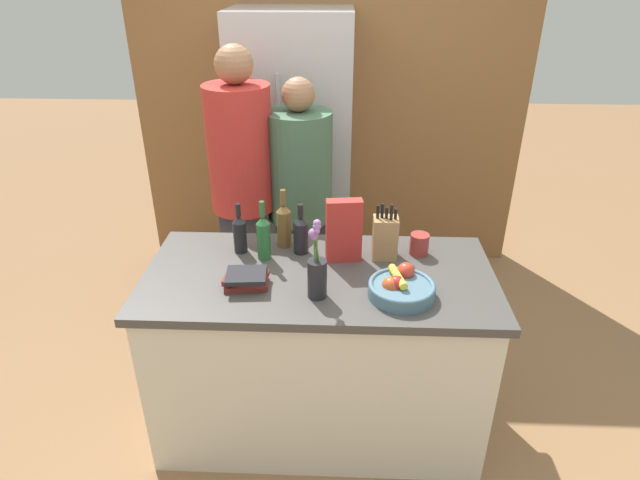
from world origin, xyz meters
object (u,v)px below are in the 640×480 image
cereal_box (344,231)px  bottle_water (301,234)px  person_in_blue (300,199)px  coffee_mug (419,244)px  bottle_wine (240,233)px  person_at_sink (243,185)px  refrigerator (294,156)px  bottle_oil (284,224)px  knife_block (385,237)px  fruit_bowl (401,287)px  flower_vase (316,272)px  book_stack (246,279)px  bottle_vinegar (264,236)px

cereal_box → bottle_water: bearing=162.7°
cereal_box → person_in_blue: size_ratio=0.19×
cereal_box → coffee_mug: cereal_box is taller
bottle_wine → person_at_sink: bearing=98.5°
refrigerator → bottle_oil: refrigerator is taller
knife_block → bottle_oil: 0.49m
person_at_sink → cereal_box: bearing=-56.0°
fruit_bowl → bottle_oil: bearing=141.8°
bottle_oil → person_at_sink: person_at_sink is taller
coffee_mug → person_in_blue: size_ratio=0.08×
knife_block → bottle_oil: bottle_oil is taller
knife_block → cereal_box: 0.20m
refrigerator → flower_vase: size_ratio=5.29×
refrigerator → person_at_sink: bearing=-109.9°
flower_vase → bottle_oil: flower_vase is taller
cereal_box → flower_vase: bearing=-109.9°
person_in_blue → cereal_box: bearing=-74.8°
cereal_box → coffee_mug: size_ratio=2.33×
flower_vase → person_in_blue: bearing=98.0°
bottle_oil → person_in_blue: size_ratio=0.19×
refrigerator → knife_block: (0.54, -1.28, 0.05)m
book_stack → bottle_water: 0.38m
bottle_water → bottle_vinegar: bearing=-159.2°
flower_vase → coffee_mug: (0.47, 0.39, -0.07)m
cereal_box → book_stack: cereal_box is taller
flower_vase → knife_block: bearing=48.5°
knife_block → book_stack: bearing=-155.3°
flower_vase → person_at_sink: size_ratio=0.20×
bottle_vinegar → flower_vase: bearing=-50.2°
fruit_bowl → person_at_sink: bearing=131.1°
fruit_bowl → bottle_wine: bearing=154.6°
bottle_water → bottle_oil: bearing=143.5°
fruit_bowl → bottle_wine: bottle_wine is taller
fruit_bowl → person_in_blue: person_in_blue is taller
flower_vase → bottle_vinegar: (-0.26, 0.31, -0.00)m
fruit_bowl → bottle_vinegar: 0.68m
knife_block → flower_vase: 0.46m
knife_block → person_at_sink: size_ratio=0.16×
person_in_blue → flower_vase: bearing=-86.5°
bottle_oil → bottle_vinegar: 0.15m
cereal_box → bottle_wine: size_ratio=1.21×
person_at_sink → person_in_blue: (0.33, 0.06, -0.11)m
knife_block → coffee_mug: knife_block is taller
knife_block → flower_vase: flower_vase is taller
refrigerator → coffee_mug: size_ratio=14.42×
bottle_vinegar → refrigerator: bearing=88.8°
flower_vase → person_at_sink: bearing=115.9°
bottle_water → book_stack: bearing=-124.6°
flower_vase → fruit_bowl: bearing=3.4°
book_stack → bottle_wine: size_ratio=0.79×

